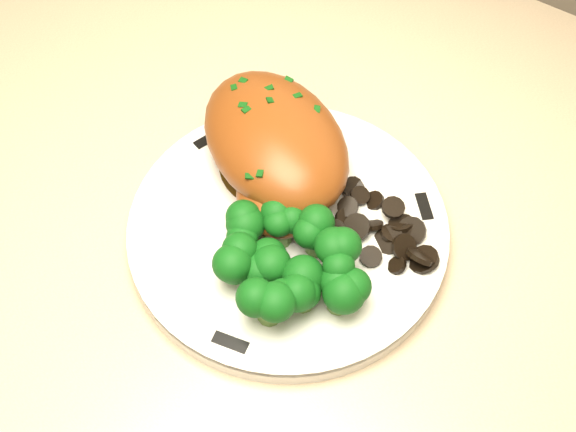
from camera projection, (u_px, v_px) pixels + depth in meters
The scene contains 8 objects.
plate at pixel (288, 229), 0.56m from camera, with size 0.25×0.25×0.02m, color silver.
rim_accent_0 at pixel (424, 207), 0.56m from camera, with size 0.03×0.01×0.00m, color black.
rim_accent_1 at pixel (209, 139), 0.60m from camera, with size 0.03×0.01×0.00m, color black.
rim_accent_2 at pixel (230, 342), 0.50m from camera, with size 0.03×0.01×0.00m, color black.
gravy_pool at pixel (276, 164), 0.59m from camera, with size 0.09×0.09×0.00m, color #342309.
chicken_breast at pixel (275, 147), 0.56m from camera, with size 0.18×0.16×0.06m.
mushroom_pile at pixel (370, 237), 0.54m from camera, with size 0.09×0.07×0.02m.
broccoli_florets at pixel (288, 260), 0.51m from camera, with size 0.11×0.09×0.04m.
Camera 1 is at (0.18, 1.35, 1.36)m, focal length 45.00 mm.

